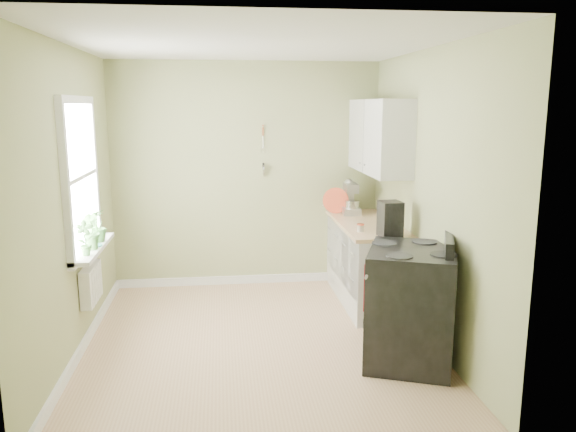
{
  "coord_description": "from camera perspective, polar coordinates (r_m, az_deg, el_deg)",
  "views": [
    {
      "loc": [
        -0.32,
        -4.94,
        2.19
      ],
      "look_at": [
        0.35,
        0.55,
        1.09
      ],
      "focal_mm": 35.0,
      "sensor_mm": 36.0,
      "label": 1
    }
  ],
  "objects": [
    {
      "name": "stand_mixer",
      "position": [
        6.74,
        6.38,
        1.68
      ],
      "size": [
        0.22,
        0.35,
        0.4
      ],
      "color": "#B2B2B7",
      "rests_on": "countertop"
    },
    {
      "name": "floor",
      "position": [
        5.42,
        -3.05,
        -12.74
      ],
      "size": [
        3.2,
        3.6,
        0.02
      ],
      "primitive_type": "cube",
      "color": "tan",
      "rests_on": "ground"
    },
    {
      "name": "plant_b",
      "position": [
        5.39,
        -19.45,
        -1.52
      ],
      "size": [
        0.23,
        0.23,
        0.32
      ],
      "primitive_type": "imported",
      "rotation": [
        0.0,
        0.0,
        2.36
      ],
      "color": "#427A38",
      "rests_on": "window_sill"
    },
    {
      "name": "plant_c",
      "position": [
        5.66,
        -18.85,
        -0.95
      ],
      "size": [
        0.24,
        0.24,
        0.31
      ],
      "primitive_type": "imported",
      "rotation": [
        0.0,
        0.0,
        4.17
      ],
      "color": "#427A38",
      "rests_on": "window_sill"
    },
    {
      "name": "wall_utensils",
      "position": [
        6.77,
        -2.53,
        5.91
      ],
      "size": [
        0.02,
        0.14,
        0.58
      ],
      "color": "#D6B083",
      "rests_on": "wall_back"
    },
    {
      "name": "wall_left",
      "position": [
        5.18,
        -21.29,
        1.12
      ],
      "size": [
        0.02,
        3.6,
        2.7
      ],
      "primitive_type": "cube",
      "color": "tan",
      "rests_on": "floor"
    },
    {
      "name": "red_tray",
      "position": [
        6.75,
        4.86,
        1.58
      ],
      "size": [
        0.31,
        0.1,
        0.31
      ],
      "primitive_type": "cylinder",
      "rotation": [
        1.45,
        0.0,
        -0.15
      ],
      "color": "#CF4B2C",
      "rests_on": "countertop"
    },
    {
      "name": "ceiling",
      "position": [
        4.98,
        -3.39,
        17.2
      ],
      "size": [
        3.2,
        3.6,
        0.02
      ],
      "primitive_type": "cube",
      "color": "white",
      "rests_on": "wall_back"
    },
    {
      "name": "jar",
      "position": [
        5.8,
        7.38,
        -1.19
      ],
      "size": [
        0.07,
        0.07,
        0.08
      ],
      "color": "#B3A790",
      "rests_on": "countertop"
    },
    {
      "name": "radiator",
      "position": [
        5.58,
        -19.38,
        -6.52
      ],
      "size": [
        0.12,
        0.5,
        0.35
      ],
      "primitive_type": "cube",
      "color": "white",
      "rests_on": "wall_left"
    },
    {
      "name": "upper_cabinets",
      "position": [
        6.3,
        9.23,
        7.98
      ],
      "size": [
        0.35,
        1.4,
        0.8
      ],
      "primitive_type": "cube",
      "color": "white",
      "rests_on": "wall_right"
    },
    {
      "name": "window_sill",
      "position": [
        5.53,
        -19.19,
        -3.11
      ],
      "size": [
        0.18,
        1.14,
        0.04
      ],
      "primitive_type": "cube",
      "color": "white",
      "rests_on": "wall_left"
    },
    {
      "name": "plant_a",
      "position": [
        5.17,
        -19.98,
        -2.12
      ],
      "size": [
        0.19,
        0.16,
        0.31
      ],
      "primitive_type": "imported",
      "rotation": [
        0.0,
        0.0,
        0.32
      ],
      "color": "#427A38",
      "rests_on": "window_sill"
    },
    {
      "name": "wall_right",
      "position": [
        5.37,
        14.2,
        1.88
      ],
      "size": [
        0.02,
        3.6,
        2.7
      ],
      "primitive_type": "cube",
      "color": "tan",
      "rests_on": "floor"
    },
    {
      "name": "wall_back",
      "position": [
        6.81,
        -4.22,
        4.11
      ],
      "size": [
        3.2,
        0.02,
        2.7
      ],
      "primitive_type": "cube",
      "color": "tan",
      "rests_on": "floor"
    },
    {
      "name": "kettle",
      "position": [
        6.9,
        4.59,
        1.33
      ],
      "size": [
        0.19,
        0.11,
        0.2
      ],
      "color": "silver",
      "rests_on": "countertop"
    },
    {
      "name": "coffee_maker",
      "position": [
        5.61,
        10.31,
        -0.4
      ],
      "size": [
        0.22,
        0.24,
        0.35
      ],
      "color": "black",
      "rests_on": "countertop"
    },
    {
      "name": "stove",
      "position": [
        4.98,
        12.34,
        -8.79
      ],
      "size": [
        0.99,
        1.02,
        1.13
      ],
      "color": "black",
      "rests_on": "floor"
    },
    {
      "name": "window",
      "position": [
        5.43,
        -20.4,
        3.75
      ],
      "size": [
        0.06,
        1.14,
        1.44
      ],
      "color": "white",
      "rests_on": "wall_left"
    },
    {
      "name": "countertop",
      "position": [
        6.29,
        8.03,
        -0.81
      ],
      "size": [
        0.64,
        1.6,
        0.04
      ],
      "primitive_type": "cube",
      "color": "#D6B083",
      "rests_on": "base_cabinets"
    },
    {
      "name": "base_cabinets",
      "position": [
        6.4,
        8.0,
        -4.8
      ],
      "size": [
        0.6,
        1.6,
        0.87
      ],
      "primitive_type": "cube",
      "color": "white",
      "rests_on": "floor"
    }
  ]
}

